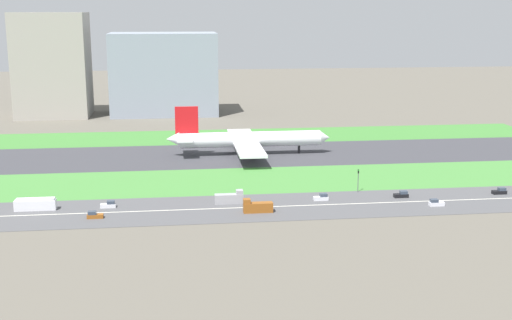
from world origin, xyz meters
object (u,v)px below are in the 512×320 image
at_px(bus_0, 35,204).
at_px(truck_1, 257,207).
at_px(car_3, 322,197).
at_px(hangar_building, 164,74).
at_px(car_1, 500,191).
at_px(car_2, 436,203).
at_px(fuel_tank_west, 186,91).
at_px(truck_2, 230,198).
at_px(car_5, 94,215).
at_px(car_4, 109,205).
at_px(car_0, 402,195).
at_px(traffic_light, 358,179).
at_px(terminal_building, 52,65).
at_px(airliner, 246,140).

relative_size(bus_0, truck_1, 1.38).
height_order(car_3, hangar_building, hangar_building).
height_order(truck_1, car_1, truck_1).
bearing_deg(car_2, fuel_tank_west, -74.10).
bearing_deg(car_1, car_3, 180.00).
xyz_separation_m(truck_2, car_5, (-38.35, -10.00, -0.75)).
bearing_deg(truck_1, car_4, -13.33).
distance_m(car_0, car_5, 91.79).
bearing_deg(car_4, fuel_tank_west, 83.06).
bearing_deg(traffic_light, car_4, -174.04).
distance_m(car_5, fuel_tank_west, 239.07).
bearing_deg(hangar_building, terminal_building, 180.00).
bearing_deg(car_4, airliner, 54.95).
bearing_deg(car_1, airliner, 136.74).
bearing_deg(airliner, car_3, -77.23).
bearing_deg(airliner, fuel_tank_west, 97.19).
height_order(bus_0, truck_1, truck_1).
height_order(traffic_light, fuel_tank_west, fuel_tank_west).
relative_size(bus_0, terminal_building, 0.21).
relative_size(car_4, truck_2, 0.52).
bearing_deg(car_1, truck_1, -172.67).
xyz_separation_m(truck_2, truck_1, (6.91, -10.00, 0.00)).
relative_size(airliner, bus_0, 5.60).
bearing_deg(truck_1, car_3, -154.44).
bearing_deg(car_3, hangar_building, 104.88).
height_order(bus_0, traffic_light, traffic_light).
height_order(truck_2, car_0, truck_2).
relative_size(car_0, fuel_tank_west, 0.18).
xyz_separation_m(car_2, hangar_building, (-80.39, 192.00, 21.28)).
bearing_deg(truck_1, traffic_light, -152.38).
bearing_deg(traffic_light, car_0, -34.58).
bearing_deg(car_3, airliner, 102.77).
xyz_separation_m(car_3, terminal_building, (-107.60, 182.00, 26.71)).
relative_size(bus_0, car_5, 2.64).
distance_m(car_4, fuel_tank_west, 228.77).
xyz_separation_m(car_0, car_3, (-25.07, 0.00, 0.00)).
xyz_separation_m(car_4, truck_2, (35.29, -0.00, 0.75)).
bearing_deg(fuel_tank_west, car_3, -81.12).
bearing_deg(truck_1, car_0, -167.73).
height_order(car_0, hangar_building, hangar_building).
bearing_deg(bus_0, car_5, -29.57).
relative_size(car_1, terminal_building, 0.08).
xyz_separation_m(car_3, traffic_light, (13.48, 7.99, 3.37)).
bearing_deg(car_1, fuel_tank_west, 112.14).
bearing_deg(fuel_tank_west, bus_0, -102.01).
height_order(car_4, car_1, same).
relative_size(truck_1, terminal_building, 0.15).
bearing_deg(hangar_building, traffic_light, -70.43).
height_order(airliner, car_1, airliner).
bearing_deg(car_3, traffic_light, 30.67).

